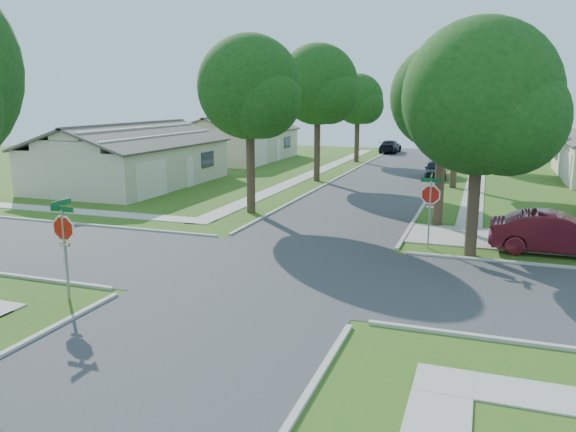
% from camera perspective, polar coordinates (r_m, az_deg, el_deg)
% --- Properties ---
extents(ground, '(100.00, 100.00, 0.00)m').
position_cam_1_polar(ground, '(19.45, -1.37, -5.52)').
color(ground, '#2F5E19').
rests_on(ground, ground).
extents(road_ns, '(7.00, 100.00, 0.02)m').
position_cam_1_polar(road_ns, '(19.45, -1.37, -5.51)').
color(road_ns, '#333335').
rests_on(road_ns, ground).
extents(sidewalk_ne, '(1.20, 40.00, 0.04)m').
position_cam_1_polar(sidewalk_ne, '(43.74, 18.58, 3.65)').
color(sidewalk_ne, '#9E9B91').
rests_on(sidewalk_ne, ground).
extents(sidewalk_nw, '(1.20, 40.00, 0.04)m').
position_cam_1_polar(sidewalk_nw, '(45.54, 3.03, 4.55)').
color(sidewalk_nw, '#9E9B91').
rests_on(sidewalk_nw, ground).
extents(driveway, '(8.80, 3.60, 0.05)m').
position_cam_1_polar(driveway, '(25.16, 21.82, -2.29)').
color(driveway, '#9E9B91').
rests_on(driveway, ground).
extents(stop_sign_sw, '(1.05, 0.80, 2.98)m').
position_cam_1_polar(stop_sign_sw, '(17.37, -21.83, -1.57)').
color(stop_sign_sw, gray).
rests_on(stop_sign_sw, ground).
extents(stop_sign_ne, '(1.05, 0.80, 2.98)m').
position_cam_1_polar(stop_sign_ne, '(22.45, 14.26, 1.81)').
color(stop_sign_ne, gray).
rests_on(stop_sign_ne, ground).
extents(tree_e_near, '(4.97, 4.80, 8.28)m').
position_cam_1_polar(tree_e_near, '(26.42, 15.67, 11.08)').
color(tree_e_near, '#38281C').
rests_on(tree_e_near, ground).
extents(tree_e_mid, '(5.59, 5.40, 9.21)m').
position_cam_1_polar(tree_e_mid, '(38.40, 17.01, 12.03)').
color(tree_e_mid, '#38281C').
rests_on(tree_e_mid, ground).
extents(tree_e_far, '(5.17, 5.00, 8.72)m').
position_cam_1_polar(tree_e_far, '(51.39, 17.68, 11.52)').
color(tree_e_far, '#38281C').
rests_on(tree_e_far, ground).
extents(tree_w_near, '(5.38, 5.20, 8.97)m').
position_cam_1_polar(tree_w_near, '(28.65, -3.81, 12.46)').
color(tree_w_near, '#38281C').
rests_on(tree_w_near, ground).
extents(tree_w_mid, '(5.80, 5.60, 9.56)m').
position_cam_1_polar(tree_w_mid, '(39.97, 3.12, 12.83)').
color(tree_w_mid, '#38281C').
rests_on(tree_w_mid, ground).
extents(tree_w_far, '(4.76, 4.60, 8.04)m').
position_cam_1_polar(tree_w_far, '(52.57, 7.16, 11.45)').
color(tree_w_far, '#38281C').
rests_on(tree_w_far, ground).
extents(tree_ne_corner, '(5.80, 5.60, 8.66)m').
position_cam_1_polar(tree_ne_corner, '(21.56, 19.09, 10.65)').
color(tree_ne_corner, '#38281C').
rests_on(tree_ne_corner, ground).
extents(house_nw_near, '(8.42, 13.60, 4.23)m').
position_cam_1_polar(house_nw_near, '(39.68, -15.53, 5.23)').
color(house_nw_near, beige).
rests_on(house_nw_near, ground).
extents(house_nw_far, '(8.42, 13.60, 4.23)m').
position_cam_1_polar(house_nw_far, '(54.44, -5.25, 7.30)').
color(house_nw_far, beige).
rests_on(house_nw_far, ground).
extents(car_driveway, '(4.85, 1.72, 1.59)m').
position_cam_1_polar(car_driveway, '(23.56, 25.61, -1.61)').
color(car_driveway, '#501019').
rests_on(car_driveway, ground).
extents(car_curb_east, '(1.85, 3.94, 1.30)m').
position_cam_1_polar(car_curb_east, '(43.02, 14.75, 4.60)').
color(car_curb_east, black).
rests_on(car_curb_east, ground).
extents(car_curb_west, '(1.97, 4.71, 1.36)m').
position_cam_1_polar(car_curb_west, '(62.36, 10.34, 6.96)').
color(car_curb_west, black).
rests_on(car_curb_west, ground).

